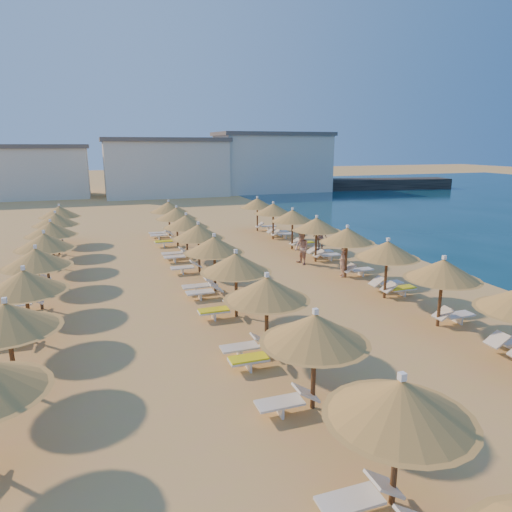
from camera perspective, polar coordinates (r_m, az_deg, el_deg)
name	(u,v)px	position (r m, az deg, el deg)	size (l,w,h in m)	color
ground	(298,308)	(18.69, 5.23, -6.55)	(220.00, 220.00, 0.00)	tan
jetty	(350,184)	(69.49, 11.72, 8.78)	(30.00, 4.00, 1.50)	black
hotel_blocks	(168,166)	(61.94, -10.94, 10.97)	(47.44, 11.55, 8.10)	silver
parasol_row_east	(366,243)	(21.42, 13.57, 1.61)	(2.73, 32.77, 2.66)	brown
parasol_row_west	(224,254)	(18.73, -4.00, 0.24)	(2.73, 32.77, 2.66)	brown
parasol_row_inland	(41,250)	(21.52, -25.30, 0.71)	(2.73, 26.09, 2.66)	brown
loungers	(242,289)	(19.96, -1.75, -4.11)	(16.87, 30.59, 0.66)	silver
beachgoer_b	(302,248)	(25.24, 5.72, 0.97)	(0.88, 0.69, 1.81)	tan
beachgoer_c	(320,237)	(28.72, 8.01, 2.33)	(0.98, 0.41, 1.68)	tan
beachgoer_a	(343,261)	(23.21, 10.78, -0.66)	(0.57, 0.38, 1.57)	tan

